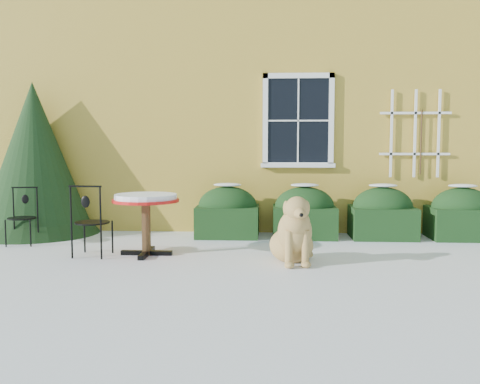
# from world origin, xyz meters

# --- Properties ---
(ground) EXTENTS (80.00, 80.00, 0.00)m
(ground) POSITION_xyz_m (0.00, 0.00, 0.00)
(ground) COLOR white
(ground) RESTS_ON ground
(house) EXTENTS (12.40, 8.40, 6.40)m
(house) POSITION_xyz_m (0.00, 7.00, 3.22)
(house) COLOR gold
(house) RESTS_ON ground
(hedge_row) EXTENTS (4.95, 0.80, 0.91)m
(hedge_row) POSITION_xyz_m (1.65, 2.55, 0.40)
(hedge_row) COLOR black
(hedge_row) RESTS_ON ground
(evergreen_shrub) EXTENTS (2.18, 2.18, 2.64)m
(evergreen_shrub) POSITION_xyz_m (-3.69, 2.68, 1.06)
(evergreen_shrub) COLOR black
(evergreen_shrub) RESTS_ON ground
(bistro_table) EXTENTS (0.94, 0.94, 0.87)m
(bistro_table) POSITION_xyz_m (-1.32, 0.94, 0.72)
(bistro_table) COLOR black
(bistro_table) RESTS_ON ground
(patio_chair_near) EXTENTS (0.49, 0.48, 1.01)m
(patio_chair_near) POSITION_xyz_m (-2.07, 0.81, 0.51)
(patio_chair_near) COLOR black
(patio_chair_near) RESTS_ON ground
(patio_chair_far) EXTENTS (0.44, 0.44, 0.89)m
(patio_chair_far) POSITION_xyz_m (-3.45, 1.66, 0.45)
(patio_chair_far) COLOR black
(patio_chair_far) RESTS_ON ground
(dog) EXTENTS (0.68, 1.05, 0.93)m
(dog) POSITION_xyz_m (0.73, 0.53, 0.37)
(dog) COLOR tan
(dog) RESTS_ON ground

